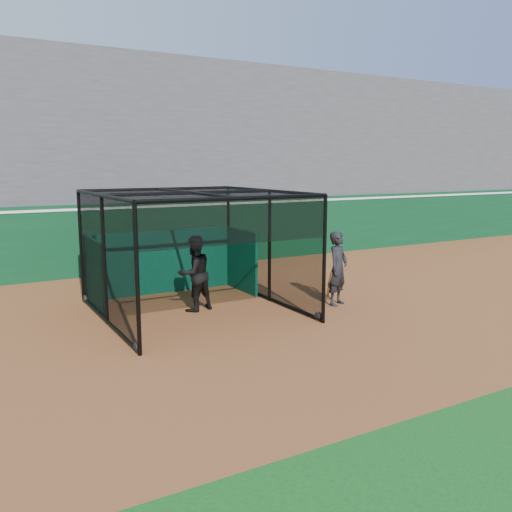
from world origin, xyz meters
TOP-DOWN VIEW (x-y plane):
  - ground at (0.00, 0.00)m, footprint 120.00×120.00m
  - outfield_wall at (0.00, 8.50)m, footprint 50.00×0.50m
  - grandstand at (0.00, 12.27)m, footprint 50.00×7.85m
  - batting_cage at (-1.06, 2.37)m, footprint 4.72×5.20m
  - batter at (-1.01, 2.44)m, footprint 1.12×0.96m
  - on_deck_player at (2.66, 1.04)m, footprint 0.88×0.76m

SIDE VIEW (x-z plane):
  - ground at x=0.00m, z-range 0.00..0.00m
  - batter at x=-1.01m, z-range 0.00..2.01m
  - on_deck_player at x=2.66m, z-range 0.00..2.04m
  - outfield_wall at x=0.00m, z-range 0.04..2.54m
  - batting_cage at x=-1.06m, z-range 0.00..3.12m
  - grandstand at x=0.00m, z-range 0.00..8.95m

